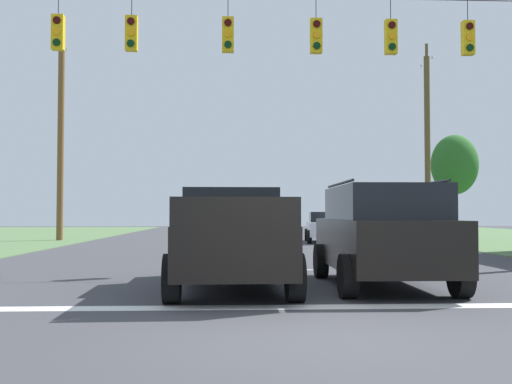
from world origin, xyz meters
The scene contains 14 objects.
ground_plane centered at (0.00, 0.00, 0.00)m, with size 120.00×120.00×0.00m, color #3D3D42.
stop_bar_stripe centered at (0.00, 2.21, 0.00)m, with size 15.74×0.45×0.01m, color white.
lane_dash_0 centered at (0.00, 8.21, 0.00)m, with size 0.15×2.50×0.01m, color white.
lane_dash_1 centered at (0.00, 15.19, 0.00)m, with size 0.15×2.50×0.01m, color white.
lane_dash_2 centered at (0.00, 23.36, 0.00)m, with size 0.15×2.50×0.01m, color white.
lane_dash_3 centered at (0.00, 29.98, 0.00)m, with size 0.15×2.50×0.01m, color white.
lane_dash_4 centered at (0.00, 35.14, 0.00)m, with size 0.15×2.50×0.01m, color white.
overhead_signal_span centered at (-0.11, 9.10, 4.52)m, with size 18.34×0.31×7.78m.
pickup_truck centered at (-0.96, 4.63, 0.97)m, with size 2.38×5.44×1.95m.
suv_black centered at (2.01, 4.66, 1.06)m, with size 2.27×4.83×2.05m.
distant_car_crossing_white centered at (3.87, 22.72, 0.79)m, with size 2.32×4.44×1.52m.
utility_pole_mid_right centered at (9.34, 23.47, 5.00)m, with size 0.30×1.80×10.35m.
utility_pole_near_left centered at (-9.97, 24.96, 5.51)m, with size 0.34×1.99×11.54m.
tree_roadside_far_right centered at (11.55, 25.51, 4.13)m, with size 2.58×2.58×5.83m.
Camera 1 is at (-1.00, -7.00, 1.45)m, focal length 41.76 mm.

